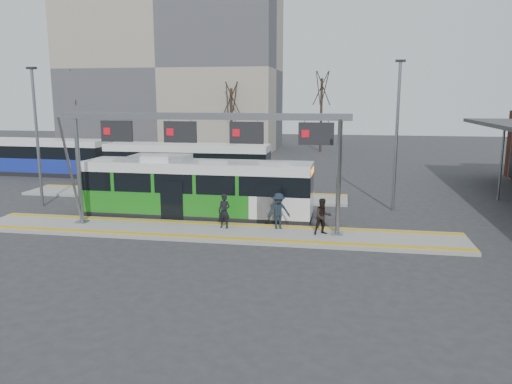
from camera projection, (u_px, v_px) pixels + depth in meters
ground at (213, 233)px, 22.40m from camera, size 120.00×120.00×0.00m
platform_main at (213, 232)px, 22.38m from camera, size 22.00×3.00×0.15m
platform_second at (183, 195)px, 30.80m from camera, size 20.00×3.00×0.15m
tactile_main at (213, 230)px, 22.37m from camera, size 22.00×2.65×0.02m
tactile_second at (189, 190)px, 31.89m from camera, size 20.00×0.35×0.02m
gantry at (205, 137)px, 21.89m from camera, size 13.00×1.68×5.20m
apartment_block at (174, 68)px, 57.84m from camera, size 24.50×12.50×18.40m
hero_bus at (197, 189)px, 25.10m from camera, size 11.49×2.54×3.15m
bg_bus_green at (188, 165)px, 34.46m from camera, size 11.33×2.43×2.83m
bg_bus_blue at (41, 157)px, 38.85m from camera, size 10.75×2.76×2.78m
passenger_a at (224, 211)px, 22.62m from camera, size 0.64×0.49×1.56m
passenger_b at (323, 216)px, 21.57m from camera, size 0.95×0.87×1.59m
passenger_c at (279, 211)px, 22.50m from camera, size 1.19×0.90×1.63m
tree_left at (231, 98)px, 50.57m from camera, size 1.40×1.40×7.75m
tree_mid at (322, 89)px, 54.07m from camera, size 1.40×1.40×9.02m
tree_far at (80, 88)px, 54.76m from camera, size 1.40×1.40×9.21m
lamp_west at (37, 134)px, 27.16m from camera, size 0.50×0.25×7.59m
lamp_east at (397, 132)px, 26.10m from camera, size 0.50×0.25×7.89m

